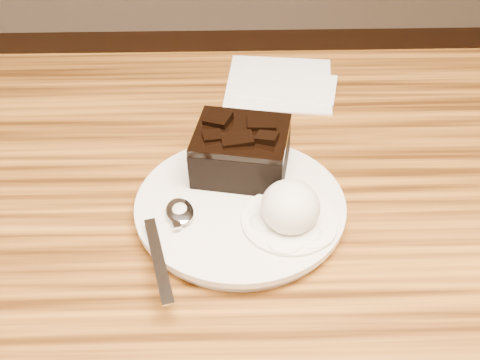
{
  "coord_description": "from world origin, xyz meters",
  "views": [
    {
      "loc": [
        0.0,
        -0.42,
        1.19
      ],
      "look_at": [
        0.02,
        0.05,
        0.79
      ],
      "focal_mm": 44.48,
      "sensor_mm": 36.0,
      "label": 1
    }
  ],
  "objects_px": {
    "brownie": "(241,153)",
    "napkin": "(279,83)",
    "spoon": "(180,213)",
    "plate": "(240,208)",
    "ice_cream_scoop": "(290,207)"
  },
  "relations": [
    {
      "from": "plate",
      "to": "napkin",
      "type": "bearing_deg",
      "value": 76.88
    },
    {
      "from": "plate",
      "to": "spoon",
      "type": "relative_size",
      "value": 1.35
    },
    {
      "from": "napkin",
      "to": "plate",
      "type": "bearing_deg",
      "value": -103.12
    },
    {
      "from": "brownie",
      "to": "napkin",
      "type": "distance_m",
      "value": 0.22
    },
    {
      "from": "plate",
      "to": "brownie",
      "type": "distance_m",
      "value": 0.06
    },
    {
      "from": "plate",
      "to": "ice_cream_scoop",
      "type": "height_order",
      "value": "ice_cream_scoop"
    },
    {
      "from": "plate",
      "to": "spoon",
      "type": "xyz_separation_m",
      "value": [
        -0.06,
        -0.02,
        0.01
      ]
    },
    {
      "from": "ice_cream_scoop",
      "to": "plate",
      "type": "bearing_deg",
      "value": 147.7
    },
    {
      "from": "brownie",
      "to": "napkin",
      "type": "relative_size",
      "value": 0.68
    },
    {
      "from": "brownie",
      "to": "spoon",
      "type": "height_order",
      "value": "brownie"
    },
    {
      "from": "brownie",
      "to": "spoon",
      "type": "bearing_deg",
      "value": -131.26
    },
    {
      "from": "brownie",
      "to": "spoon",
      "type": "relative_size",
      "value": 0.6
    },
    {
      "from": "plate",
      "to": "brownie",
      "type": "height_order",
      "value": "brownie"
    },
    {
      "from": "plate",
      "to": "napkin",
      "type": "xyz_separation_m",
      "value": [
        0.06,
        0.26,
        -0.01
      ]
    },
    {
      "from": "brownie",
      "to": "napkin",
      "type": "bearing_deg",
      "value": 74.3
    }
  ]
}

